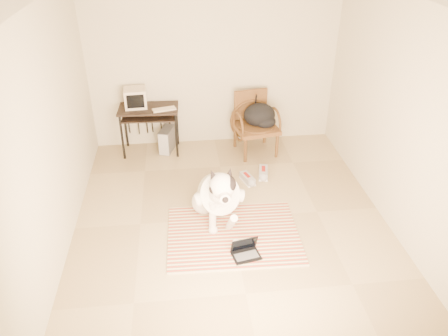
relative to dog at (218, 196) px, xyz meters
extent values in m
plane|color=tan|center=(0.16, 0.02, -0.38)|extent=(4.50, 4.50, 0.00)
plane|color=silver|center=(0.16, 0.02, 2.32)|extent=(4.50, 4.50, 0.00)
plane|color=beige|center=(0.16, 2.27, 0.97)|extent=(4.50, 0.00, 4.50)
plane|color=beige|center=(0.16, -2.23, 0.97)|extent=(4.50, 0.00, 4.50)
plane|color=beige|center=(-1.84, 0.02, 0.97)|extent=(0.00, 4.50, 4.50)
plane|color=beige|center=(2.16, 0.02, 0.97)|extent=(0.00, 4.50, 4.50)
cube|color=#B53123|center=(0.14, -0.83, -0.37)|extent=(1.63, 0.29, 0.02)
cube|color=#357F37|center=(0.15, -0.58, -0.37)|extent=(1.63, 0.29, 0.02)
cube|color=#4E3372|center=(0.16, -0.33, -0.37)|extent=(1.63, 0.29, 0.02)
cube|color=gold|center=(0.16, -0.08, -0.37)|extent=(1.63, 0.29, 0.02)
cube|color=beige|center=(0.17, 0.16, -0.37)|extent=(1.63, 0.29, 0.02)
sphere|color=silver|center=(-0.17, 0.19, -0.22)|extent=(0.33, 0.33, 0.33)
sphere|color=silver|center=(0.14, 0.21, -0.22)|extent=(0.33, 0.33, 0.33)
ellipsoid|color=silver|center=(-0.01, 0.19, -0.19)|extent=(0.41, 0.37, 0.33)
ellipsoid|color=silver|center=(0.00, -0.01, 0.03)|extent=(0.45, 0.77, 0.71)
cylinder|color=silver|center=(0.00, 0.00, 0.03)|extent=(0.52, 0.66, 0.65)
sphere|color=silver|center=(0.01, -0.22, 0.19)|extent=(0.28, 0.28, 0.28)
sphere|color=silver|center=(0.02, -0.33, 0.36)|extent=(0.30, 0.30, 0.30)
ellipsoid|color=black|center=(0.06, -0.32, 0.38)|extent=(0.23, 0.26, 0.22)
cylinder|color=silver|center=(0.02, -0.46, 0.31)|extent=(0.13, 0.16, 0.13)
sphere|color=black|center=(0.03, -0.54, 0.31)|extent=(0.07, 0.07, 0.07)
cone|color=black|center=(-0.09, -0.27, 0.48)|extent=(0.15, 0.16, 0.19)
cone|color=black|center=(0.11, -0.25, 0.48)|extent=(0.15, 0.16, 0.19)
torus|color=silver|center=(0.01, -0.24, 0.24)|extent=(0.27, 0.15, 0.24)
cylinder|color=silver|center=(-0.09, -0.24, -0.14)|extent=(0.10, 0.14, 0.45)
cylinder|color=silver|center=(0.12, -0.36, -0.17)|extent=(0.11, 0.41, 0.46)
sphere|color=silver|center=(-0.09, -0.27, -0.33)|extent=(0.12, 0.12, 0.12)
sphere|color=silver|center=(0.16, -0.57, -0.32)|extent=(0.12, 0.12, 0.12)
cone|color=black|center=(-0.05, 0.48, -0.33)|extent=(0.24, 0.45, 0.12)
cube|color=black|center=(0.25, -0.75, -0.36)|extent=(0.36, 0.29, 0.02)
cube|color=#4C4C4E|center=(0.25, -0.76, -0.35)|extent=(0.29, 0.18, 0.00)
cube|color=black|center=(0.24, -0.67, -0.24)|extent=(0.33, 0.14, 0.21)
cube|color=black|center=(0.24, -0.68, -0.24)|extent=(0.29, 0.12, 0.18)
cube|color=black|center=(-0.91, 1.98, 0.38)|extent=(0.96, 0.56, 0.03)
cube|color=black|center=(-0.91, 1.93, 0.26)|extent=(0.85, 0.45, 0.02)
cylinder|color=black|center=(-1.35, 1.78, -0.01)|extent=(0.04, 0.04, 0.75)
cylinder|color=black|center=(-1.33, 2.22, -0.01)|extent=(0.04, 0.04, 0.75)
cylinder|color=black|center=(-0.49, 1.74, -0.01)|extent=(0.04, 0.04, 0.75)
cylinder|color=black|center=(-0.48, 2.18, -0.01)|extent=(0.04, 0.04, 0.75)
cube|color=beige|center=(-1.10, 2.05, 0.55)|extent=(0.36, 0.34, 0.30)
cube|color=black|center=(-1.09, 1.89, 0.55)|extent=(0.27, 0.03, 0.21)
cube|color=beige|center=(-0.66, 1.86, 0.41)|extent=(0.38, 0.22, 0.02)
cube|color=#4C4C4E|center=(-0.65, 1.99, -0.19)|extent=(0.29, 0.44, 0.39)
cube|color=#A8A9AD|center=(-0.71, 1.79, -0.19)|extent=(0.16, 0.06, 0.37)
cube|color=brown|center=(0.80, 1.77, 0.05)|extent=(0.75, 0.73, 0.07)
cylinder|color=#38220F|center=(0.80, 1.77, 0.10)|extent=(0.60, 0.60, 0.04)
cube|color=brown|center=(0.74, 2.05, 0.35)|extent=(0.56, 0.14, 0.49)
cylinder|color=#38220F|center=(0.58, 1.46, -0.18)|extent=(0.05, 0.05, 0.40)
cylinder|color=#38220F|center=(0.48, 1.99, -0.18)|extent=(0.05, 0.05, 0.40)
cylinder|color=#38220F|center=(1.11, 1.55, -0.18)|extent=(0.05, 0.05, 0.40)
cylinder|color=#38220F|center=(1.01, 2.08, -0.18)|extent=(0.05, 0.05, 0.40)
ellipsoid|color=black|center=(0.85, 1.82, 0.26)|extent=(0.51, 0.42, 0.38)
ellipsoid|color=black|center=(0.94, 1.71, 0.18)|extent=(0.32, 0.26, 0.22)
cube|color=white|center=(0.52, 0.87, -0.37)|extent=(0.22, 0.34, 0.03)
cube|color=gray|center=(0.52, 0.87, -0.33)|extent=(0.21, 0.33, 0.10)
cube|color=maroon|center=(0.52, 0.87, -0.28)|extent=(0.10, 0.17, 0.02)
cube|color=white|center=(0.79, 1.00, -0.37)|extent=(0.19, 0.35, 0.03)
cube|color=gray|center=(0.79, 1.00, -0.32)|extent=(0.18, 0.34, 0.10)
cube|color=maroon|center=(0.79, 1.00, -0.28)|extent=(0.08, 0.17, 0.02)
camera|label=1|loc=(-0.43, -4.52, 3.15)|focal=35.00mm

